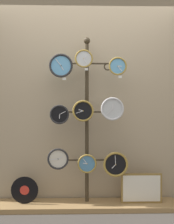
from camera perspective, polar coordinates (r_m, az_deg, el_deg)
ground_plane at (r=3.04m, az=0.18°, el=-22.56°), size 12.00×12.00×0.00m
shop_wall at (r=3.35m, az=-0.09°, el=4.21°), size 4.40×0.04×2.80m
low_shelf at (r=3.35m, az=0.00°, el=-19.68°), size 2.20×0.36×0.06m
display_stand at (r=3.22m, az=-0.02°, el=-6.44°), size 0.72×0.35×2.06m
clock_top_left at (r=3.14m, az=-5.69°, el=10.01°), size 0.28×0.04×0.28m
clock_top_center at (r=3.15m, az=-0.69°, el=11.53°), size 0.21×0.04×0.21m
clock_top_right at (r=3.15m, az=6.70°, el=9.87°), size 0.22×0.04×0.22m
clock_middle_left at (r=3.12m, az=-6.02°, el=-0.55°), size 0.23×0.04×0.23m
clock_middle_center at (r=3.11m, az=-0.85°, el=0.24°), size 0.26×0.04×0.26m
clock_middle_right at (r=3.12m, az=5.55°, el=0.68°), size 0.28×0.04×0.28m
clock_bottom_left at (r=3.18m, az=-6.32°, el=-10.11°), size 0.25×0.04×0.25m
clock_bottom_center at (r=3.17m, az=0.03°, el=-11.18°), size 0.23×0.04×0.23m
clock_bottom_right at (r=3.19m, az=6.25°, el=-11.26°), size 0.30×0.04×0.30m
vinyl_record at (r=3.35m, az=-13.43°, el=-16.22°), size 0.33×0.01×0.33m
picture_frame at (r=3.35m, az=11.77°, el=-15.93°), size 0.49×0.02×0.36m
price_tag_upper at (r=3.12m, az=-4.98°, el=7.23°), size 0.04×0.00×0.03m
price_tag_mid at (r=3.13m, az=-0.15°, el=9.31°), size 0.04×0.00×0.03m
price_tag_lower at (r=3.13m, az=7.24°, el=7.62°), size 0.04×0.00×0.03m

